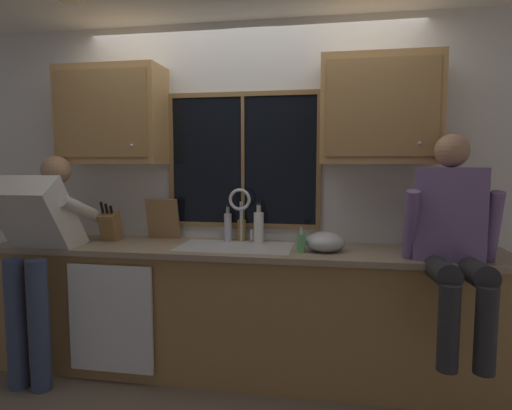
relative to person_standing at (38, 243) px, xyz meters
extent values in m
cube|color=silver|center=(1.35, 0.67, 0.31)|extent=(5.92, 0.12, 2.55)
cylinder|color=#FFEAB2|center=(0.30, 0.01, 1.58)|extent=(0.14, 0.14, 0.01)
cube|color=black|center=(1.31, 0.61, 0.56)|extent=(1.10, 0.02, 0.95)
cube|color=olive|center=(1.31, 0.60, 1.06)|extent=(1.17, 0.02, 0.04)
cube|color=olive|center=(1.31, 0.60, 0.07)|extent=(1.17, 0.02, 0.04)
cube|color=olive|center=(0.74, 0.60, 0.56)|extent=(0.03, 0.02, 0.95)
cube|color=olive|center=(1.87, 0.60, 0.56)|extent=(0.03, 0.02, 0.95)
cube|color=olive|center=(1.31, 0.59, 0.56)|extent=(0.02, 0.02, 0.95)
cube|color=#A07744|center=(1.35, 0.32, -0.52)|extent=(3.52, 0.58, 0.88)
cube|color=gray|center=(1.35, 0.30, -0.06)|extent=(3.58, 0.62, 0.04)
cube|color=white|center=(0.51, 0.01, -0.50)|extent=(0.60, 0.02, 0.74)
cube|color=#B2844C|center=(0.34, 0.45, 0.90)|extent=(0.78, 0.33, 0.72)
cube|color=#9D7443|center=(0.34, 0.28, 0.90)|extent=(0.70, 0.01, 0.62)
sphere|color=#B2B2B7|center=(0.57, 0.27, 0.67)|extent=(0.02, 0.02, 0.02)
cube|color=#B2844C|center=(2.28, 0.45, 0.90)|extent=(0.78, 0.33, 0.72)
cube|color=#9D7443|center=(2.28, 0.28, 0.90)|extent=(0.70, 0.01, 0.62)
sphere|color=#B2B2B7|center=(2.51, 0.27, 0.67)|extent=(0.02, 0.02, 0.02)
cube|color=#B7B7BC|center=(1.31, 0.31, -0.05)|extent=(0.80, 0.46, 0.02)
cube|color=#9C9CA0|center=(1.11, 0.31, -0.15)|extent=(0.36, 0.42, 0.20)
cube|color=#9C9CA0|center=(1.51, 0.31, -0.15)|extent=(0.36, 0.42, 0.20)
cube|color=#B7B7BC|center=(1.31, 0.31, -0.15)|extent=(0.04, 0.42, 0.20)
cylinder|color=silver|center=(1.31, 0.53, 0.11)|extent=(0.03, 0.03, 0.30)
torus|color=silver|center=(1.31, 0.47, 0.28)|extent=(0.16, 0.02, 0.16)
cylinder|color=silver|center=(1.39, 0.53, 0.01)|extent=(0.03, 0.03, 0.09)
cylinder|color=#384260|center=(-0.08, -0.15, -0.52)|extent=(0.13, 0.13, 0.88)
cylinder|color=#384260|center=(0.09, -0.15, -0.52)|extent=(0.13, 0.13, 0.88)
cube|color=beige|center=(0.00, 0.01, 0.16)|extent=(0.44, 0.50, 0.61)
sphere|color=#A57A5B|center=(0.00, 0.23, 0.49)|extent=(0.21, 0.21, 0.21)
cylinder|color=beige|center=(-0.22, 0.19, 0.21)|extent=(0.09, 0.52, 0.26)
cylinder|color=beige|center=(0.22, 0.19, 0.21)|extent=(0.09, 0.52, 0.26)
cylinder|color=#262628|center=(2.58, -0.07, -0.06)|extent=(0.14, 0.43, 0.16)
cylinder|color=#262628|center=(2.76, -0.07, -0.06)|extent=(0.14, 0.43, 0.16)
cylinder|color=#262628|center=(2.58, -0.29, -0.31)|extent=(0.11, 0.11, 0.46)
cylinder|color=#262628|center=(2.76, -0.29, -0.31)|extent=(0.11, 0.11, 0.46)
cube|color=slate|center=(2.67, 0.14, 0.24)|extent=(0.43, 0.27, 0.56)
sphere|color=#A57A5B|center=(2.67, 0.14, 0.62)|extent=(0.20, 0.20, 0.20)
cylinder|color=slate|center=(2.44, 0.09, 0.16)|extent=(0.08, 0.20, 0.47)
cylinder|color=slate|center=(2.90, 0.09, 0.16)|extent=(0.08, 0.20, 0.47)
cube|color=olive|center=(0.32, 0.39, 0.06)|extent=(0.12, 0.18, 0.25)
cylinder|color=black|center=(0.29, 0.33, 0.22)|extent=(0.02, 0.05, 0.09)
cylinder|color=black|center=(0.32, 0.34, 0.21)|extent=(0.02, 0.04, 0.08)
cylinder|color=black|center=(0.36, 0.34, 0.20)|extent=(0.02, 0.04, 0.06)
cube|color=#997047|center=(0.68, 0.53, 0.11)|extent=(0.26, 0.09, 0.32)
ellipsoid|color=#B7B7BC|center=(1.93, 0.28, 0.02)|extent=(0.27, 0.27, 0.13)
cylinder|color=#59A566|center=(1.78, 0.20, 0.02)|extent=(0.06, 0.06, 0.12)
cylinder|color=silver|center=(1.78, 0.20, 0.10)|extent=(0.02, 0.02, 0.04)
cylinder|color=silver|center=(1.78, 0.19, 0.12)|extent=(0.01, 0.04, 0.01)
cylinder|color=olive|center=(1.30, 0.55, 0.04)|extent=(0.07, 0.07, 0.16)
cylinder|color=brown|center=(1.30, 0.55, 0.14)|extent=(0.03, 0.03, 0.04)
cylinder|color=black|center=(1.30, 0.55, 0.16)|extent=(0.03, 0.03, 0.01)
cylinder|color=silver|center=(1.44, 0.49, 0.07)|extent=(0.07, 0.07, 0.23)
cylinder|color=#B3AFA7|center=(1.44, 0.49, 0.21)|extent=(0.03, 0.03, 0.06)
cylinder|color=black|center=(1.44, 0.49, 0.25)|extent=(0.04, 0.04, 0.01)
cylinder|color=#B7B7BC|center=(1.20, 0.52, 0.06)|extent=(0.06, 0.06, 0.21)
cylinder|color=#929296|center=(1.20, 0.52, 0.19)|extent=(0.03, 0.03, 0.05)
cylinder|color=black|center=(1.20, 0.52, 0.23)|extent=(0.03, 0.03, 0.01)
camera|label=1|loc=(1.97, -2.61, 0.54)|focal=30.35mm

